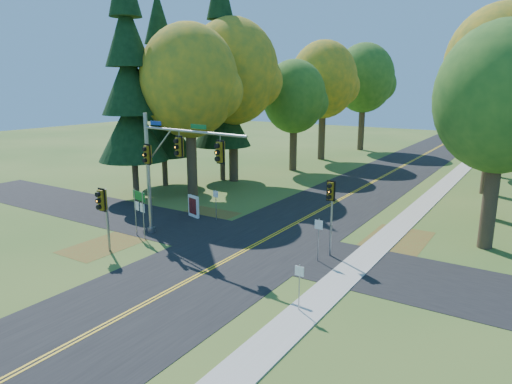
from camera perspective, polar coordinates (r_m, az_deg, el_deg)
The scene contains 29 objects.
ground at distance 25.84m, azimuth -2.26°, elevation -7.78°, with size 160.00×160.00×0.00m, color #2E571E.
road_main at distance 25.83m, azimuth -2.26°, elevation -7.76°, with size 8.00×160.00×0.02m, color black.
road_cross at distance 27.39m, azimuth 0.14°, elevation -6.50°, with size 60.00×6.00×0.02m, color black.
centerline_left at distance 25.88m, azimuth -2.45°, elevation -7.68°, with size 0.10×160.00×0.01m, color gold.
centerline_right at distance 25.78m, azimuth -2.08°, elevation -7.77°, with size 0.10×160.00×0.01m, color gold.
sidewalk_east at distance 23.10m, azimuth 10.68°, elevation -10.58°, with size 1.60×160.00×0.06m, color #9E998E.
leaf_patch_w_near at distance 32.61m, azimuth -7.63°, elevation -3.35°, with size 4.00×6.00×0.00m, color brown.
leaf_patch_e at distance 28.25m, azimuth 16.46°, elevation -6.45°, with size 3.50×8.00×0.00m, color brown.
leaf_patch_w_far at distance 28.67m, azimuth -18.29°, elevation -6.29°, with size 3.00×5.00×0.00m, color brown.
tree_w_a at distance 38.36m, azimuth -8.18°, elevation 13.48°, with size 8.00×8.00×14.15m.
tree_e_a at distance 28.60m, azimuth 28.57°, elevation 10.20°, with size 7.20×7.20×12.73m.
tree_w_b at distance 44.18m, azimuth -2.79°, elevation 14.70°, with size 8.60×8.60×15.38m.
tree_e_b at distance 35.42m, azimuth 28.59°, elevation 11.10°, with size 7.60×7.60×13.33m.
tree_w_c at distance 50.02m, azimuth 4.89°, elevation 11.73°, with size 6.80×6.80×11.91m.
tree_e_c at distance 43.62m, azimuth 28.30°, elevation 13.59°, with size 8.80×8.80×15.79m.
tree_w_d at distance 58.09m, azimuth 8.54°, elevation 13.67°, with size 8.20×8.20×14.56m.
tree_e_d at distance 52.81m, azimuth 28.22°, elevation 10.64°, with size 7.00×7.00×12.32m.
tree_w_e at distance 67.76m, azimuth 13.42°, elevation 13.64°, with size 8.40×8.40×14.97m.
pine_a at distance 38.28m, azimuth -15.49°, elevation 12.69°, with size 5.60×5.60×19.48m.
pine_b at distance 42.85m, azimuth -11.73°, elevation 11.54°, with size 5.60×5.60×17.31m.
pine_c at distance 44.69m, azimuth -4.38°, elevation 13.80°, with size 5.60×5.60×20.56m.
traffic_mast at distance 27.50m, azimuth -10.89°, elevation 3.86°, with size 8.34×1.35×7.61m.
east_signal_pole at distance 24.80m, azimuth 9.33°, elevation -0.92°, with size 0.50×0.58×4.32m.
ped_signal_pole at distance 26.72m, azimuth -18.61°, elevation -1.53°, with size 0.59×0.68×3.73m.
route_sign_cluster at distance 28.92m, azimuth -14.39°, elevation -1.49°, with size 1.36×0.39×3.00m.
info_kiosk at distance 32.85m, azimuth -7.81°, elevation -1.81°, with size 1.15×0.47×1.59m.
reg_sign_e_north at distance 24.54m, azimuth 7.82°, elevation -5.02°, with size 0.46×0.07×2.38m.
reg_sign_e_south at distance 19.29m, azimuth 5.43°, elevation -10.82°, with size 0.40×0.06×2.09m.
reg_sign_w at distance 31.72m, azimuth -5.05°, elevation -0.95°, with size 0.42×0.07×2.20m.
Camera 1 is at (13.86, -19.72, 9.31)m, focal length 32.00 mm.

